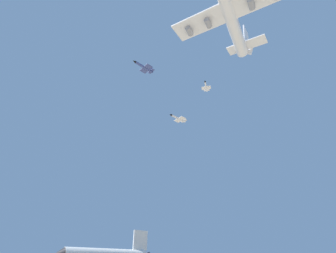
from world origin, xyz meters
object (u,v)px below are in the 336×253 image
(chase_jet_lead, at_px, (144,67))
(chase_jet_left_wing, at_px, (206,87))
(chase_jet_right_wing, at_px, (178,118))
(carrier_jet, at_px, (228,9))

(chase_jet_lead, bearing_deg, chase_jet_left_wing, -172.85)
(chase_jet_left_wing, relative_size, chase_jet_right_wing, 0.94)
(carrier_jet, distance_m, chase_jet_left_wing, 95.45)
(chase_jet_lead, relative_size, chase_jet_left_wing, 1.06)
(chase_jet_lead, xyz_separation_m, chase_jet_left_wing, (-72.77, -8.00, 30.04))
(carrier_jet, xyz_separation_m, chase_jet_lead, (7.31, -56.62, -4.56))
(chase_jet_left_wing, xyz_separation_m, chase_jet_right_wing, (32.85, -2.49, -45.14))
(carrier_jet, relative_size, chase_jet_left_wing, 5.39)
(chase_jet_left_wing, distance_m, chase_jet_right_wing, 55.88)
(chase_jet_lead, height_order, chase_jet_left_wing, chase_jet_left_wing)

